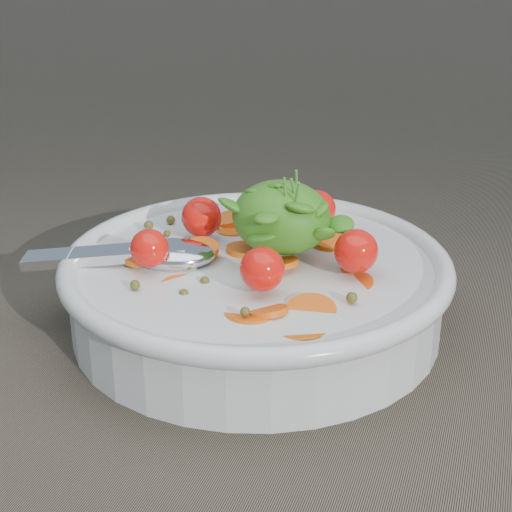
% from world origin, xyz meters
% --- Properties ---
extents(ground, '(6.00, 6.00, 0.00)m').
position_xyz_m(ground, '(0.00, 0.00, 0.00)').
color(ground, brown).
rests_on(ground, ground).
extents(bowl, '(0.30, 0.28, 0.12)m').
position_xyz_m(bowl, '(0.00, 0.00, 0.03)').
color(bowl, silver).
rests_on(bowl, ground).
extents(napkin, '(0.18, 0.17, 0.01)m').
position_xyz_m(napkin, '(-0.02, 0.15, 0.00)').
color(napkin, white).
rests_on(napkin, ground).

